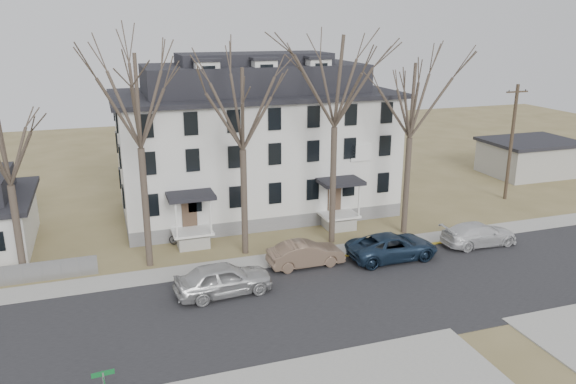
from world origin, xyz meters
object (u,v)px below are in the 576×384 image
object	(u,v)px
car_tan	(306,254)
car_navy	(392,247)
tree_mid_left	(242,103)
tree_center	(336,75)
tree_far_left	(137,95)
car_white	(479,235)
tree_mid_right	(412,95)
tree_bungalow	(4,142)
boarding_house	(255,143)
bicycle_left	(182,239)
utility_pole_far	(511,141)
car_silver	(224,279)

from	to	relation	value
car_tan	car_navy	distance (m)	5.54
tree_mid_left	tree_center	xyz separation A→B (m)	(6.00, 0.00, 1.48)
tree_far_left	car_white	bearing A→B (deg)	-9.97
tree_mid_right	tree_bungalow	size ratio (longest dim) A/B	1.18
boarding_house	tree_far_left	xyz separation A→B (m)	(-9.00, -8.15, 4.96)
car_navy	car_white	distance (m)	6.53
tree_far_left	bicycle_left	size ratio (longest dim) A/B	7.37
tree_mid_right	car_navy	world-z (taller)	tree_mid_right
tree_far_left	utility_pole_far	bearing A→B (deg)	8.10
tree_mid_right	car_silver	world-z (taller)	tree_mid_right
car_navy	tree_bungalow	bearing A→B (deg)	79.53
tree_center	car_navy	world-z (taller)	tree_center
utility_pole_far	car_tan	bearing A→B (deg)	-160.26
tree_bungalow	car_navy	distance (m)	23.00
car_tan	car_white	bearing A→B (deg)	-93.25
tree_bungalow	car_silver	distance (m)	13.74
tree_far_left	car_silver	world-z (taller)	tree_far_left
tree_bungalow	utility_pole_far	bearing A→B (deg)	6.56
utility_pole_far	car_silver	xyz separation A→B (m)	(-26.05, -9.44, -4.00)
utility_pole_far	car_navy	xyz separation A→B (m)	(-15.05, -8.07, -4.11)
tree_center	car_silver	distance (m)	14.29
tree_far_left	tree_mid_left	distance (m)	6.05
boarding_house	car_tan	bearing A→B (deg)	-90.23
car_tan	tree_mid_right	bearing A→B (deg)	-70.42
car_navy	car_white	size ratio (longest dim) A/B	1.11
car_silver	car_white	distance (m)	17.60
tree_mid_right	bicycle_left	world-z (taller)	tree_mid_right
tree_far_left	car_tan	distance (m)	13.49
boarding_house	car_white	xyz separation A→B (m)	(11.98, -11.84, -4.63)
tree_center	bicycle_left	world-z (taller)	tree_center
tree_mid_left	car_tan	bearing A→B (deg)	-47.05
boarding_house	car_navy	distance (m)	13.98
tree_mid_left	car_tan	distance (m)	9.84
car_white	bicycle_left	xyz separation A→B (m)	(-18.66, 6.11, -0.26)
car_navy	car_white	world-z (taller)	car_navy
tree_center	car_navy	size ratio (longest dim) A/B	2.57
boarding_house	car_tan	world-z (taller)	boarding_house
boarding_house	car_tan	size ratio (longest dim) A/B	4.48
tree_center	car_tan	bearing A→B (deg)	-133.82
utility_pole_far	car_silver	distance (m)	27.99
utility_pole_far	car_white	bearing A→B (deg)	-137.19
tree_center	tree_mid_right	size ratio (longest dim) A/B	1.15
tree_mid_right	car_tan	size ratio (longest dim) A/B	2.75
tree_mid_right	car_navy	xyz separation A→B (m)	(-3.05, -3.87, -8.81)
tree_center	utility_pole_far	xyz separation A→B (m)	(17.50, 4.20, -6.18)
tree_center	tree_mid_right	distance (m)	5.70
tree_mid_right	tree_bungalow	bearing A→B (deg)	180.00
utility_pole_far	car_white	distance (m)	12.33
boarding_house	tree_mid_left	distance (m)	9.66
car_silver	car_navy	xyz separation A→B (m)	(11.00, 1.37, -0.11)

